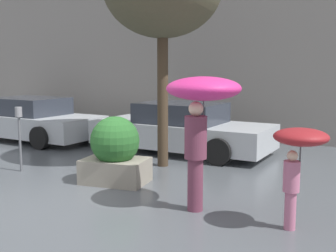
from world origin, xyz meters
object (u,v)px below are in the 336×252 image
object	(u,v)px
planter_box	(115,152)
parked_car_far	(31,120)
person_adult	(202,102)
person_child	(299,149)
parked_car_near	(181,129)
parking_meter	(19,126)

from	to	relation	value
planter_box	parked_car_far	distance (m)	5.61
parked_car_far	person_adult	bearing A→B (deg)	-112.91
person_adult	parked_car_far	world-z (taller)	person_adult
person_child	parked_car_near	xyz separation A→B (m)	(-2.95, 4.45, -0.51)
parking_meter	parked_car_far	bearing A→B (deg)	123.93
person_adult	parked_car_far	distance (m)	7.72
planter_box	person_child	size ratio (longest dim) A/B	0.92
planter_box	person_child	world-z (taller)	person_child
parked_car_near	parked_car_far	xyz separation A→B (m)	(-4.73, 0.30, -0.00)
person_adult	person_child	size ratio (longest dim) A/B	1.47
person_adult	parked_car_near	distance (m)	4.46
person_child	parked_car_far	bearing A→B (deg)	141.71
parking_meter	parked_car_near	bearing A→B (deg)	49.96
planter_box	parked_car_far	bearing A→B (deg)	142.18
parked_car_near	planter_box	bearing A→B (deg)	-174.75
planter_box	parked_car_near	size ratio (longest dim) A/B	0.26
parked_car_near	parking_meter	world-z (taller)	parking_meter
person_child	person_adult	bearing A→B (deg)	157.16
person_child	parked_car_far	distance (m)	9.04
person_child	parking_meter	world-z (taller)	person_child
parked_car_far	person_child	bearing A→B (deg)	-110.03
parked_car_far	planter_box	bearing A→B (deg)	-116.11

